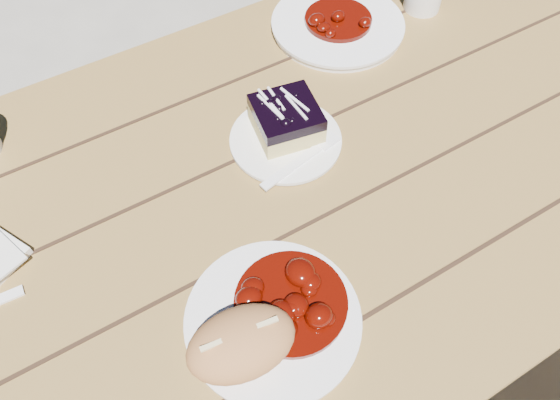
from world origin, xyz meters
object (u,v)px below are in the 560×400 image
picnic_table (311,224)px  second_plate (338,25)px  bread_roll (241,343)px  blueberry_cake (286,119)px  dessert_plate (286,141)px  main_plate (273,321)px

picnic_table → second_plate: second_plate is taller
picnic_table → bread_roll: (-0.24, -0.20, 0.21)m
picnic_table → blueberry_cake: (-0.00, 0.09, 0.20)m
picnic_table → bread_roll: bread_roll is taller
dessert_plate → blueberry_cake: 0.04m
main_plate → dessert_plate: main_plate is taller
bread_roll → second_plate: size_ratio=0.54×
main_plate → blueberry_cake: 0.33m
bread_roll → picnic_table: bearing=40.3°
picnic_table → dessert_plate: dessert_plate is taller
picnic_table → bread_roll: 0.38m
blueberry_cake → second_plate: size_ratio=0.46×
bread_roll → dessert_plate: 0.36m
main_plate → bread_roll: (-0.06, -0.02, 0.04)m
main_plate → second_plate: (0.41, 0.45, 0.00)m
main_plate → blueberry_cake: bearing=55.8°
blueberry_cake → second_plate: 0.29m
dessert_plate → second_plate: second_plate is taller
main_plate → second_plate: 0.61m
dessert_plate → second_plate: 0.30m
main_plate → dessert_plate: bearing=55.7°
dessert_plate → picnic_table: bearing=-79.7°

